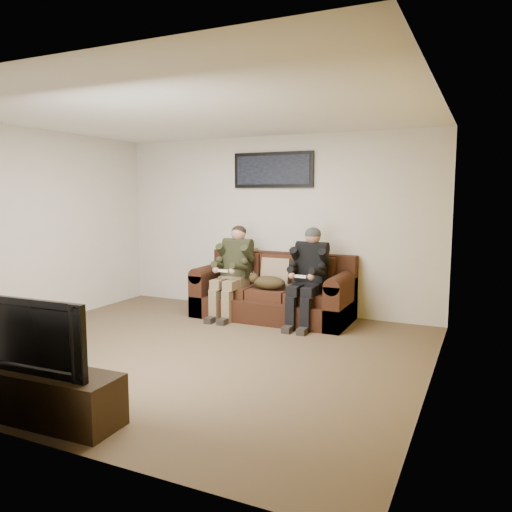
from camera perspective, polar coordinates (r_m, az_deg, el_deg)
The scene contains 16 objects.
floor at distance 5.73m, azimuth -7.09°, elevation -10.71°, with size 5.00×5.00×0.00m, color brown.
ceiling at distance 5.53m, azimuth -7.51°, elevation 15.90°, with size 5.00×5.00×0.00m, color silver.
wall_back at distance 7.47m, azimuth 1.99°, elevation 3.64°, with size 5.00×5.00×0.00m, color beige.
wall_front at distance 3.79m, azimuth -25.82°, elevation -0.40°, with size 5.00×5.00×0.00m, color beige.
wall_left at distance 7.13m, azimuth -24.54°, elevation 2.85°, with size 4.50×4.50×0.00m, color beige.
wall_right at distance 4.65m, azimuth 19.72°, elevation 1.16°, with size 4.50×4.50×0.00m, color beige.
accent_wall_right at distance 4.65m, azimuth 19.60°, elevation 1.17°, with size 4.50×4.50×0.00m, color #BE8E13.
sofa at distance 7.13m, azimuth 2.15°, elevation -4.31°, with size 2.20×0.95×0.90m.
throw_pillow at distance 7.11m, azimuth 2.29°, elevation -1.88°, with size 0.42×0.12×0.40m, color #947B61.
throw_blanket at distance 7.57m, azimuth -1.67°, elevation 0.65°, with size 0.45×0.22×0.08m, color tan.
person_left at distance 7.14m, azimuth -2.61°, elevation -1.13°, with size 0.51×0.87×1.30m.
person_right at distance 6.69m, azimuth 6.02°, elevation -1.68°, with size 0.51×0.86×1.30m.
cat at distance 6.89m, azimuth 1.36°, elevation -3.01°, with size 0.66×0.26×0.24m.
framed_poster at distance 7.43m, azimuth 1.95°, elevation 9.80°, with size 1.25×0.05×0.52m.
tv_stand at distance 4.33m, azimuth -22.91°, elevation -14.43°, with size 1.26×0.41×0.40m, color black.
television at distance 4.18m, azimuth -23.23°, elevation -8.17°, with size 1.01×0.13×0.58m, color black.
Camera 1 is at (2.92, -4.61, 1.74)m, focal length 35.00 mm.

